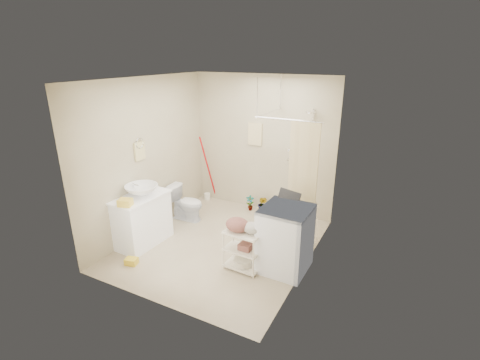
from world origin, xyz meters
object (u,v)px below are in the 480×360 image
(vanity, at_px, (142,220))
(toilet, at_px, (186,203))
(washing_machine, at_px, (285,239))
(laundry_rack, at_px, (243,247))

(vanity, xyz_separation_m, toilet, (0.12, 1.04, -0.09))
(toilet, relative_size, washing_machine, 0.69)
(washing_machine, xyz_separation_m, laundry_rack, (-0.52, -0.29, -0.12))
(toilet, relative_size, laundry_rack, 0.92)
(vanity, relative_size, washing_machine, 0.98)
(toilet, height_order, washing_machine, washing_machine)
(vanity, bearing_deg, washing_machine, 11.64)
(vanity, height_order, washing_machine, washing_machine)
(toilet, distance_m, laundry_rack, 1.91)
(vanity, bearing_deg, toilet, 85.95)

